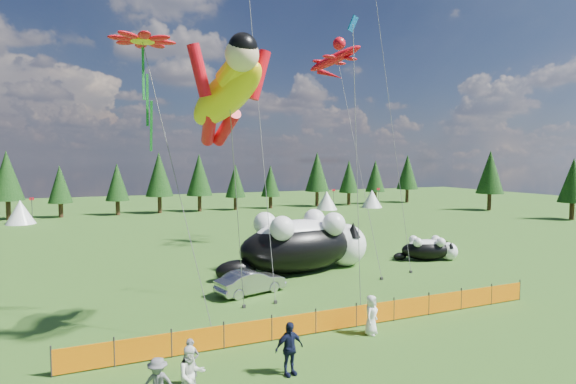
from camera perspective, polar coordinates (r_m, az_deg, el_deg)
The scene contains 16 objects.
ground at distance 23.02m, azimuth 2.43°, elevation -14.64°, with size 160.00×160.00×0.00m, color #0F3409.
safety_fence at distance 20.33m, azimuth 6.16°, elevation -15.73°, with size 22.06×0.06×1.10m.
tree_line at distance 65.49m, azimuth -14.52°, elevation 0.93°, with size 90.00×4.00×8.00m, color black, non-canonical shape.
festival_tents at distance 63.37m, azimuth -3.93°, elevation -1.41°, with size 50.00×3.20×2.80m, color white, non-canonical shape.
cat_large at distance 30.01m, azimuth 2.06°, elevation -6.50°, with size 11.02×4.75×3.98m.
cat_small at distance 35.10m, azimuth 17.46°, elevation -6.90°, with size 4.68×2.90×1.76m.
car at distance 25.41m, azimuth -4.75°, elevation -11.31°, with size 1.39×3.98×1.31m, color #ABACB0.
spectator_a at distance 16.03m, azimuth -12.28°, elevation -20.38°, with size 0.56×0.37×1.54m, color slate.
spectator_b at distance 14.89m, azimuth -12.19°, elevation -21.79°, with size 0.88×0.52×1.80m, color white.
spectator_c at distance 16.29m, azimuth 0.16°, elevation -19.26°, with size 1.09×0.56×1.85m, color #131835.
spectator_e at distance 20.00m, azimuth 10.52°, elevation -15.09°, with size 0.82×0.54×1.68m, color white.
superhero_kite at distance 18.43m, azimuth -7.90°, elevation 12.10°, with size 6.09×6.75×12.56m.
gecko_kite at distance 39.28m, azimuth 5.97°, elevation 16.48°, with size 6.99×14.34×19.17m.
flower_kite at distance 21.75m, azimuth -17.96°, elevation 17.44°, with size 4.08×5.67×13.24m.
diamond_kite_b at distance 36.48m, azimuth 11.19°, elevation 22.22°, with size 1.16×5.90×21.11m.
diamond_kite_c at distance 23.62m, azimuth 8.29°, elevation 18.92°, with size 1.43×2.91×14.87m.
Camera 1 is at (-9.28, -19.74, 7.36)m, focal length 28.00 mm.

